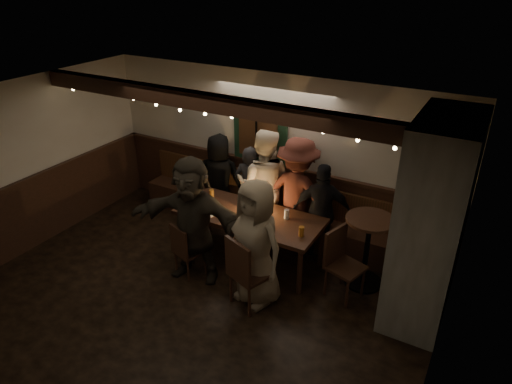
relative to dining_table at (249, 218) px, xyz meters
The scene contains 13 objects.
room 0.95m from the dining_table, ahead, with size 6.02×5.01×2.62m.
dining_table is the anchor object (origin of this frame).
chair_near_left 1.02m from the dining_table, 125.83° to the right, with size 0.47×0.47×0.83m.
chair_near_right 1.08m from the dining_table, 62.81° to the right, with size 0.60×0.60×1.03m.
chair_end 1.46m from the dining_table, ahead, with size 0.55×0.55×0.97m.
high_top 1.72m from the dining_table, ahead, with size 0.66×0.66×1.04m.
person_a 1.30m from the dining_table, 142.90° to the left, with size 0.77×0.50×1.57m, color black.
person_b 0.84m from the dining_table, 118.73° to the left, with size 0.55×0.36×1.50m, color #28282C.
person_c 0.74m from the dining_table, 101.01° to the left, with size 0.89×0.70×1.84m, color beige.
person_d 0.86m from the dining_table, 58.24° to the left, with size 1.16×0.67×1.80m, color #51241D.
person_e 1.09m from the dining_table, 36.00° to the left, with size 0.88×0.37×1.50m, color black.
person_f 0.89m from the dining_table, 122.90° to the right, with size 1.70×0.54×1.83m, color #2D261E.
person_g 0.94m from the dining_table, 54.34° to the right, with size 0.85×0.56×1.75m, color gray.
Camera 1 is at (3.11, -3.60, 4.06)m, focal length 32.00 mm.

